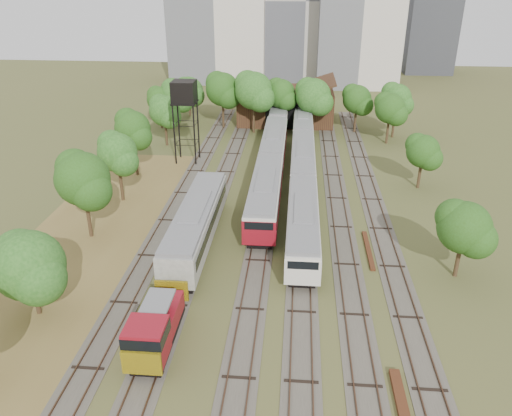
# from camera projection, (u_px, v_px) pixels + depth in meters

# --- Properties ---
(ground) EXTENTS (240.00, 240.00, 0.00)m
(ground) POSITION_uv_depth(u_px,v_px,m) (273.00, 338.00, 35.54)
(ground) COLOR #475123
(ground) RESTS_ON ground
(dry_grass_patch) EXTENTS (14.00, 60.00, 0.04)m
(dry_grass_patch) POSITION_uv_depth(u_px,v_px,m) (75.00, 267.00, 44.14)
(dry_grass_patch) COLOR brown
(dry_grass_patch) RESTS_ON ground
(tracks) EXTENTS (24.60, 80.00, 0.19)m
(tracks) POSITION_uv_depth(u_px,v_px,m) (279.00, 196.00, 58.11)
(tracks) COLOR #4C473D
(tracks) RESTS_ON ground
(railcar_red_set) EXTENTS (3.16, 34.57, 3.92)m
(railcar_red_set) POSITION_uv_depth(u_px,v_px,m) (270.00, 167.00, 60.94)
(railcar_red_set) COLOR black
(railcar_red_set) RESTS_ON ground
(railcar_green_set) EXTENTS (2.98, 52.08, 3.68)m
(railcar_green_set) POSITION_uv_depth(u_px,v_px,m) (303.00, 162.00, 63.07)
(railcar_green_set) COLOR black
(railcar_green_set) RESTS_ON ground
(railcar_rear) EXTENTS (2.97, 16.08, 3.68)m
(railcar_rear) POSITION_uv_depth(u_px,v_px,m) (280.00, 112.00, 85.56)
(railcar_rear) COLOR black
(railcar_rear) RESTS_ON ground
(shunter_locomotive) EXTENTS (2.61, 8.10, 3.42)m
(shunter_locomotive) POSITION_uv_depth(u_px,v_px,m) (155.00, 330.00, 33.86)
(shunter_locomotive) COLOR black
(shunter_locomotive) RESTS_ON ground
(old_grey_coach) EXTENTS (3.22, 18.00, 3.99)m
(old_grey_coach) POSITION_uv_depth(u_px,v_px,m) (197.00, 224.00, 47.01)
(old_grey_coach) COLOR black
(old_grey_coach) RESTS_ON ground
(water_tower) EXTENTS (3.17, 3.17, 10.97)m
(water_tower) POSITION_uv_depth(u_px,v_px,m) (184.00, 94.00, 65.26)
(water_tower) COLOR black
(water_tower) RESTS_ON ground
(rail_pile_far) EXTENTS (0.44, 7.08, 0.23)m
(rail_pile_far) POSITION_uv_depth(u_px,v_px,m) (368.00, 250.00, 46.67)
(rail_pile_far) COLOR #552C18
(rail_pile_far) RESTS_ON ground
(maintenance_shed) EXTENTS (16.45, 11.55, 7.58)m
(maintenance_shed) POSITION_uv_depth(u_px,v_px,m) (286.00, 105.00, 86.64)
(maintenance_shed) COLOR #3A1F15
(maintenance_shed) RESTS_ON ground
(tree_band_left) EXTENTS (8.32, 71.16, 8.68)m
(tree_band_left) POSITION_uv_depth(u_px,v_px,m) (128.00, 145.00, 59.01)
(tree_band_left) COLOR #382616
(tree_band_left) RESTS_ON ground
(tree_band_far) EXTENTS (39.89, 8.14, 9.77)m
(tree_band_far) POSITION_uv_depth(u_px,v_px,m) (273.00, 94.00, 79.71)
(tree_band_far) COLOR #382616
(tree_band_far) RESTS_ON ground
(tree_band_right) EXTENTS (5.40, 41.54, 7.65)m
(tree_band_right) POSITION_uv_depth(u_px,v_px,m) (417.00, 150.00, 58.17)
(tree_band_right) COLOR #382616
(tree_band_right) RESTS_ON ground
(tower_far_right) EXTENTS (12.00, 12.00, 28.00)m
(tower_far_right) POSITION_uv_depth(u_px,v_px,m) (432.00, 15.00, 126.09)
(tower_far_right) COLOR #393A40
(tower_far_right) RESTS_ON ground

